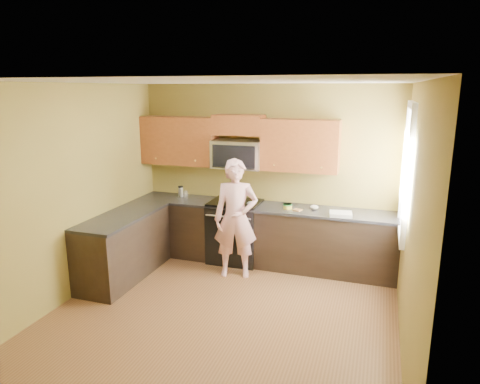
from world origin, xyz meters
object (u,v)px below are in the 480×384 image
at_px(microwave, 238,168).
at_px(butter_tub, 288,209).
at_px(woman, 236,219).
at_px(frying_pan, 235,202).
at_px(stove, 235,231).
at_px(travel_mug, 181,197).

bearing_deg(microwave, butter_tub, -11.61).
bearing_deg(woman, microwave, 92.05).
distance_m(woman, frying_pan, 0.53).
bearing_deg(butter_tub, microwave, 168.39).
bearing_deg(stove, microwave, 90.00).
height_order(butter_tub, travel_mug, travel_mug).
relative_size(stove, woman, 0.56).
distance_m(stove, microwave, 0.98).
distance_m(stove, travel_mug, 1.08).
xyz_separation_m(stove, travel_mug, (-0.98, 0.12, 0.45)).
bearing_deg(frying_pan, travel_mug, 168.73).
distance_m(microwave, travel_mug, 1.11).
distance_m(woman, travel_mug, 1.33).
relative_size(butter_tub, travel_mug, 0.74).
bearing_deg(microwave, woman, -73.92).
bearing_deg(microwave, travel_mug, -179.65).
bearing_deg(travel_mug, microwave, 0.35).
bearing_deg(stove, travel_mug, 173.04).
height_order(woman, butter_tub, woman).
bearing_deg(travel_mug, woman, -28.98).
xyz_separation_m(woman, frying_pan, (-0.18, 0.49, 0.10)).
relative_size(frying_pan, butter_tub, 3.91).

